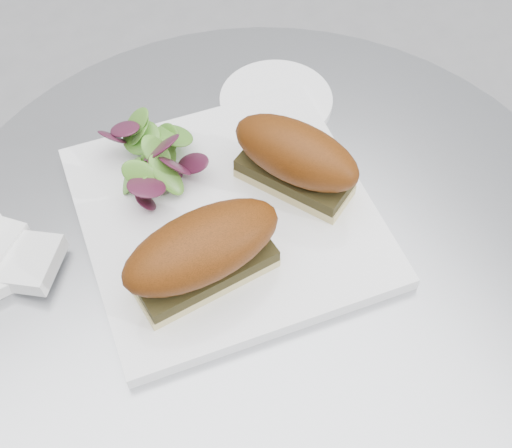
{
  "coord_description": "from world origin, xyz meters",
  "views": [
    {
      "loc": [
        -0.22,
        -0.33,
        1.33
      ],
      "look_at": [
        -0.0,
        0.01,
        0.77
      ],
      "focal_mm": 50.0,
      "sensor_mm": 36.0,
      "label": 1
    }
  ],
  "objects_px": {
    "plate": "(227,215)",
    "sandwich_left": "(202,252)",
    "saucer": "(276,101)",
    "sandwich_right": "(296,158)"
  },
  "relations": [
    {
      "from": "plate",
      "to": "sandwich_left",
      "type": "xyz_separation_m",
      "value": [
        -0.06,
        -0.06,
        0.05
      ]
    },
    {
      "from": "saucer",
      "to": "sandwich_left",
      "type": "bearing_deg",
      "value": -137.9
    },
    {
      "from": "sandwich_right",
      "to": "saucer",
      "type": "distance_m",
      "value": 0.15
    },
    {
      "from": "plate",
      "to": "saucer",
      "type": "relative_size",
      "value": 2.19
    },
    {
      "from": "plate",
      "to": "sandwich_right",
      "type": "relative_size",
      "value": 1.9
    },
    {
      "from": "sandwich_right",
      "to": "sandwich_left",
      "type": "bearing_deg",
      "value": -95.82
    },
    {
      "from": "plate",
      "to": "saucer",
      "type": "bearing_deg",
      "value": 40.89
    },
    {
      "from": "plate",
      "to": "saucer",
      "type": "distance_m",
      "value": 0.18
    },
    {
      "from": "sandwich_left",
      "to": "plate",
      "type": "bearing_deg",
      "value": 45.09
    },
    {
      "from": "sandwich_right",
      "to": "plate",
      "type": "bearing_deg",
      "value": -121.53
    }
  ]
}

